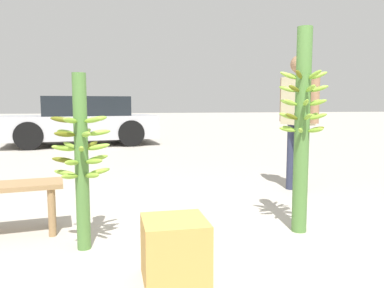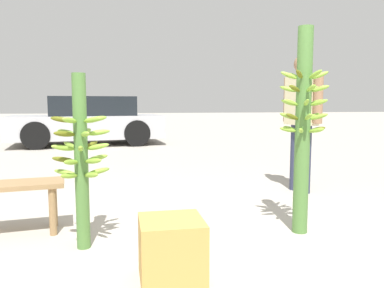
% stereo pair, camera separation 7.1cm
% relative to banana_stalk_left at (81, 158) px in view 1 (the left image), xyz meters
% --- Properties ---
extents(ground_plane, '(80.00, 80.00, 0.00)m').
position_rel_banana_stalk_left_xyz_m(ground_plane, '(0.90, -0.51, -0.70)').
color(ground_plane, '#B2AA9E').
extents(banana_stalk_left, '(0.44, 0.44, 1.33)m').
position_rel_banana_stalk_left_xyz_m(banana_stalk_left, '(0.00, 0.00, 0.00)').
color(banana_stalk_left, '#4C7A38').
rests_on(banana_stalk_left, ground_plane).
extents(banana_stalk_center, '(0.41, 0.41, 1.73)m').
position_rel_banana_stalk_left_xyz_m(banana_stalk_center, '(1.80, 0.01, 0.20)').
color(banana_stalk_center, '#4C7A38').
rests_on(banana_stalk_center, ground_plane).
extents(vendor_person, '(0.30, 0.66, 1.70)m').
position_rel_banana_stalk_left_xyz_m(vendor_person, '(2.50, 1.41, 0.31)').
color(vendor_person, '#2D334C').
rests_on(vendor_person, ground_plane).
extents(parked_car, '(4.08, 2.21, 1.28)m').
position_rel_banana_stalk_left_xyz_m(parked_car, '(-0.54, 7.52, -0.07)').
color(parked_car, '#B7B7BC').
rests_on(parked_car, ground_plane).
extents(produce_crate, '(0.39, 0.39, 0.39)m').
position_rel_banana_stalk_left_xyz_m(produce_crate, '(0.59, -0.65, -0.51)').
color(produce_crate, '#C69347').
rests_on(produce_crate, ground_plane).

